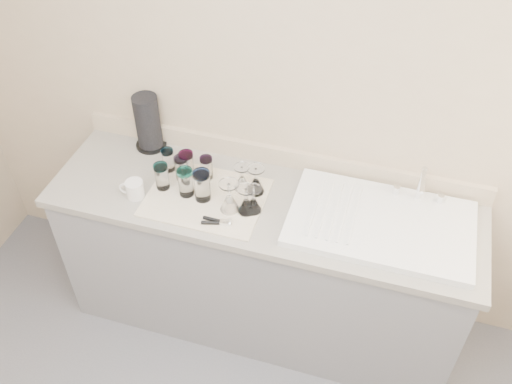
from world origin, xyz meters
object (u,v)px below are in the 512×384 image
(sink_unit, at_px, (381,223))
(tumbler_blue, at_px, (186,182))
(goblet_front_right, at_px, (246,204))
(tumbler_lavender, at_px, (202,185))
(goblet_back_right, at_px, (256,184))
(tumbler_teal, at_px, (168,160))
(goblet_front_left, at_px, (229,200))
(tumbler_purple, at_px, (207,168))
(tumbler_magenta, at_px, (162,176))
(paper_towel_roll, at_px, (148,123))
(goblet_back_left, at_px, (242,181))
(tumbler_extra, at_px, (182,168))
(tumbler_cyan, at_px, (187,164))
(goblet_extra, at_px, (253,203))
(white_mug, at_px, (134,189))
(can_opener, at_px, (217,222))

(sink_unit, bearing_deg, tumbler_blue, -175.94)
(goblet_front_right, bearing_deg, tumbler_blue, 174.45)
(sink_unit, xyz_separation_m, tumbler_lavender, (-0.83, -0.07, 0.07))
(goblet_back_right, relative_size, goblet_front_right, 1.03)
(tumbler_teal, bearing_deg, goblet_front_left, -24.94)
(tumbler_purple, xyz_separation_m, goblet_back_right, (0.26, -0.03, -0.01))
(tumbler_magenta, distance_m, goblet_front_right, 0.43)
(sink_unit, relative_size, paper_towel_roll, 2.74)
(tumbler_purple, bearing_deg, paper_towel_roll, 156.87)
(tumbler_lavender, height_order, goblet_back_left, tumbler_lavender)
(tumbler_teal, distance_m, tumbler_blue, 0.20)
(sink_unit, distance_m, tumbler_blue, 0.91)
(tumbler_teal, relative_size, goblet_back_left, 0.91)
(sink_unit, relative_size, goblet_back_left, 6.10)
(paper_towel_roll, bearing_deg, tumbler_extra, -37.68)
(tumbler_magenta, bearing_deg, tumbler_extra, 53.07)
(tumbler_teal, xyz_separation_m, tumbler_cyan, (0.11, -0.01, 0.01))
(goblet_front_right, height_order, goblet_extra, goblet_front_right)
(tumbler_cyan, relative_size, paper_towel_roll, 0.47)
(goblet_front_right, bearing_deg, paper_towel_roll, 152.52)
(goblet_back_right, bearing_deg, tumbler_extra, -177.82)
(tumbler_cyan, xyz_separation_m, tumbler_magenta, (-0.08, -0.11, -0.00))
(goblet_back_left, bearing_deg, tumbler_teal, 176.47)
(tumbler_magenta, distance_m, tumbler_blue, 0.13)
(sink_unit, bearing_deg, goblet_back_right, 175.69)
(white_mug, bearing_deg, goblet_front_right, 5.24)
(tumbler_blue, bearing_deg, tumbler_magenta, 175.65)
(tumbler_teal, distance_m, goblet_back_right, 0.46)
(goblet_back_left, height_order, goblet_front_left, goblet_front_left)
(tumbler_blue, distance_m, tumbler_lavender, 0.09)
(tumbler_lavender, height_order, white_mug, tumbler_lavender)
(tumbler_extra, xyz_separation_m, goblet_back_right, (0.37, 0.01, -0.02))
(tumbler_teal, relative_size, tumbler_magenta, 0.89)
(tumbler_blue, bearing_deg, tumbler_cyan, 109.52)
(tumbler_blue, bearing_deg, goblet_front_right, -5.55)
(tumbler_cyan, bearing_deg, tumbler_magenta, -125.79)
(can_opener, bearing_deg, white_mug, 171.84)
(tumbler_magenta, bearing_deg, tumbler_cyan, 54.21)
(can_opener, bearing_deg, goblet_front_right, 47.07)
(tumbler_purple, xyz_separation_m, white_mug, (-0.28, -0.22, -0.03))
(tumbler_cyan, distance_m, paper_towel_roll, 0.33)
(tumbler_cyan, distance_m, goblet_front_left, 0.32)
(tumbler_purple, height_order, goblet_back_left, goblet_back_left)
(tumbler_purple, xyz_separation_m, tumbler_lavender, (0.03, -0.14, 0.02))
(tumbler_lavender, xyz_separation_m, goblet_back_right, (0.22, 0.12, -0.03))
(white_mug, bearing_deg, goblet_front_left, 5.14)
(tumbler_cyan, distance_m, can_opener, 0.37)
(paper_towel_roll, bearing_deg, can_opener, -39.93)
(goblet_back_left, relative_size, paper_towel_roll, 0.45)
(tumbler_purple, distance_m, goblet_back_left, 0.19)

